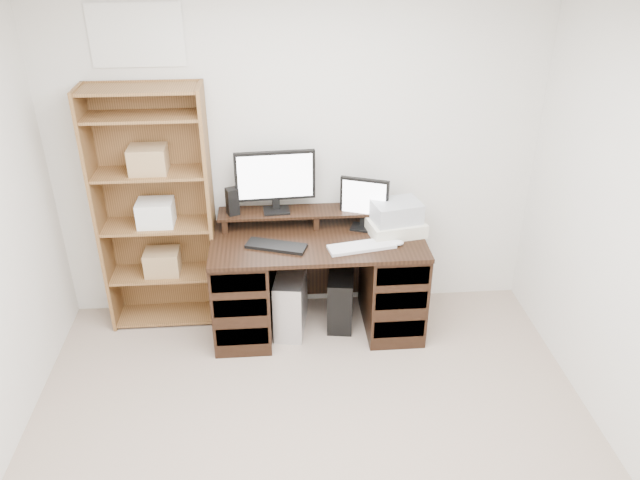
{
  "coord_description": "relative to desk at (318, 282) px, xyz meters",
  "views": [
    {
      "loc": [
        -0.17,
        -2.2,
        2.83
      ],
      "look_at": [
        0.11,
        1.43,
        0.85
      ],
      "focal_mm": 35.0,
      "sensor_mm": 36.0,
      "label": 1
    }
  ],
  "objects": [
    {
      "name": "room",
      "position": [
        -0.12,
        -1.64,
        0.86
      ],
      "size": [
        3.54,
        4.04,
        2.54
      ],
      "color": "tan",
      "rests_on": "ground"
    },
    {
      "name": "desk",
      "position": [
        0.0,
        0.0,
        0.0
      ],
      "size": [
        1.5,
        0.7,
        0.75
      ],
      "color": "black",
      "rests_on": "ground"
    },
    {
      "name": "riser_shelf",
      "position": [
        0.0,
        0.21,
        0.45
      ],
      "size": [
        1.4,
        0.22,
        0.12
      ],
      "color": "black",
      "rests_on": "desk"
    },
    {
      "name": "monitor_wide",
      "position": [
        -0.28,
        0.22,
        0.73
      ],
      "size": [
        0.57,
        0.16,
        0.45
      ],
      "rotation": [
        0.0,
        0.0,
        0.06
      ],
      "color": "black",
      "rests_on": "riser_shelf"
    },
    {
      "name": "monitor_small",
      "position": [
        0.34,
        0.14,
        0.57
      ],
      "size": [
        0.34,
        0.18,
        0.38
      ],
      "rotation": [
        0.0,
        0.0,
        -0.37
      ],
      "color": "black",
      "rests_on": "desk"
    },
    {
      "name": "speaker",
      "position": [
        -0.59,
        0.19,
        0.58
      ],
      "size": [
        0.1,
        0.1,
        0.2
      ],
      "primitive_type": "cube",
      "rotation": [
        0.0,
        0.0,
        0.37
      ],
      "color": "black",
      "rests_on": "riser_shelf"
    },
    {
      "name": "keyboard_black",
      "position": [
        -0.29,
        -0.11,
        0.37
      ],
      "size": [
        0.43,
        0.26,
        0.02
      ],
      "primitive_type": "cube",
      "rotation": [
        0.0,
        0.0,
        -0.33
      ],
      "color": "black",
      "rests_on": "desk"
    },
    {
      "name": "keyboard_white",
      "position": [
        0.29,
        -0.17,
        0.37
      ],
      "size": [
        0.48,
        0.23,
        0.02
      ],
      "primitive_type": "cube",
      "rotation": [
        0.0,
        0.0,
        0.19
      ],
      "color": "silver",
      "rests_on": "desk"
    },
    {
      "name": "mouse",
      "position": [
        0.54,
        -0.15,
        0.38
      ],
      "size": [
        0.09,
        0.06,
        0.04
      ],
      "primitive_type": "ellipsoid",
      "rotation": [
        0.0,
        0.0,
        0.02
      ],
      "color": "silver",
      "rests_on": "desk"
    },
    {
      "name": "printer",
      "position": [
        0.56,
        0.04,
        0.41
      ],
      "size": [
        0.43,
        0.35,
        0.1
      ],
      "primitive_type": "cube",
      "rotation": [
        0.0,
        0.0,
        0.18
      ],
      "color": "beige",
      "rests_on": "desk"
    },
    {
      "name": "basket",
      "position": [
        0.56,
        0.04,
        0.53
      ],
      "size": [
        0.37,
        0.3,
        0.14
      ],
      "primitive_type": "cube",
      "rotation": [
        0.0,
        0.0,
        0.21
      ],
      "color": "#A5A9B0",
      "rests_on": "printer"
    },
    {
      "name": "tower_silver",
      "position": [
        -0.2,
        0.0,
        -0.16
      ],
      "size": [
        0.27,
        0.49,
        0.46
      ],
      "primitive_type": "cube",
      "rotation": [
        0.0,
        0.0,
        -0.15
      ],
      "color": "silver",
      "rests_on": "ground"
    },
    {
      "name": "tower_black",
      "position": [
        0.18,
        0.05,
        -0.18
      ],
      "size": [
        0.24,
        0.45,
        0.42
      ],
      "rotation": [
        0.0,
        0.0,
        -0.15
      ],
      "color": "black",
      "rests_on": "ground"
    },
    {
      "name": "bookshelf",
      "position": [
        -1.13,
        0.21,
        0.53
      ],
      "size": [
        0.8,
        0.3,
        1.8
      ],
      "color": "brown",
      "rests_on": "ground"
    }
  ]
}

